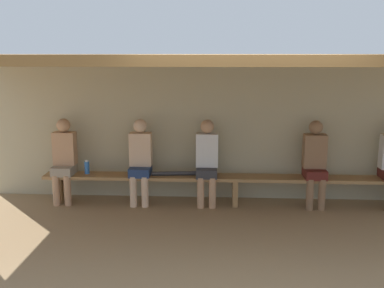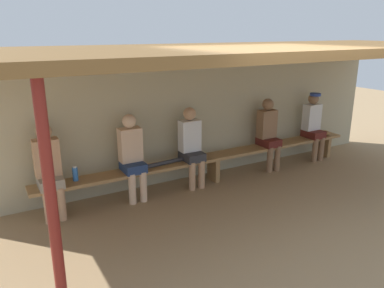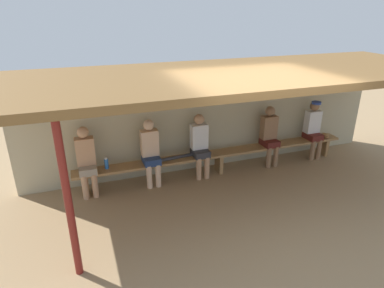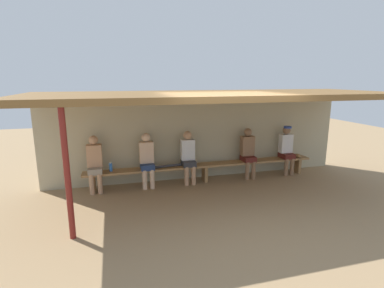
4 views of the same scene
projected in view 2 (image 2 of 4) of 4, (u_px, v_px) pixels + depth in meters
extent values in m
plane|color=#9E7F59|center=(272.00, 216.00, 5.37)|extent=(24.00, 24.00, 0.00)
cube|color=#B7AD8C|center=(200.00, 114.00, 6.72)|extent=(8.00, 0.20, 2.20)
cube|color=brown|center=(249.00, 50.00, 5.30)|extent=(8.00, 2.80, 0.12)
cylinder|color=maroon|center=(52.00, 208.00, 3.18)|extent=(0.10, 0.10, 2.20)
cube|color=#9E7547|center=(214.00, 157.00, 6.53)|extent=(6.00, 0.36, 0.05)
cube|color=#9E7547|center=(48.00, 204.00, 5.29)|extent=(0.08, 0.29, 0.41)
cube|color=#9E7547|center=(213.00, 169.00, 6.60)|extent=(0.08, 0.29, 0.41)
cube|color=#9E7547|center=(324.00, 146.00, 7.91)|extent=(0.08, 0.29, 0.41)
cube|color=navy|center=(133.00, 167.00, 5.79)|extent=(0.32, 0.40, 0.14)
cylinder|color=beige|center=(132.00, 189.00, 5.69)|extent=(0.11, 0.11, 0.48)
cylinder|color=beige|center=(143.00, 187.00, 5.78)|extent=(0.11, 0.11, 0.48)
cube|color=beige|center=(130.00, 145.00, 5.76)|extent=(0.34, 0.20, 0.52)
sphere|color=beige|center=(129.00, 121.00, 5.65)|extent=(0.21, 0.21, 0.21)
cube|color=#591E19|center=(269.00, 142.00, 7.06)|extent=(0.32, 0.40, 0.14)
cylinder|color=#8C6647|center=(270.00, 160.00, 6.97)|extent=(0.11, 0.11, 0.48)
cylinder|color=#8C6647|center=(277.00, 158.00, 7.06)|extent=(0.11, 0.11, 0.48)
cube|color=#8C6647|center=(267.00, 124.00, 7.04)|extent=(0.34, 0.20, 0.52)
sphere|color=#8C6647|center=(268.00, 104.00, 6.93)|extent=(0.21, 0.21, 0.21)
cube|color=#333338|center=(192.00, 156.00, 6.28)|extent=(0.32, 0.40, 0.14)
cylinder|color=tan|center=(192.00, 176.00, 6.19)|extent=(0.11, 0.11, 0.48)
cylinder|color=tan|center=(201.00, 174.00, 6.27)|extent=(0.11, 0.11, 0.48)
cube|color=white|center=(190.00, 136.00, 6.25)|extent=(0.34, 0.20, 0.52)
sphere|color=tan|center=(190.00, 114.00, 6.14)|extent=(0.21, 0.21, 0.21)
cube|color=#591E19|center=(313.00, 134.00, 7.62)|extent=(0.32, 0.40, 0.14)
cylinder|color=#8C6647|center=(315.00, 150.00, 7.53)|extent=(0.11, 0.11, 0.48)
cylinder|color=#8C6647|center=(321.00, 149.00, 7.61)|extent=(0.11, 0.11, 0.48)
cube|color=white|center=(312.00, 117.00, 7.59)|extent=(0.34, 0.20, 0.52)
sphere|color=#8C6647|center=(313.00, 99.00, 7.48)|extent=(0.21, 0.21, 0.21)
cylinder|color=#2D47A5|center=(315.00, 95.00, 7.42)|extent=(0.21, 0.21, 0.05)
cube|color=gray|center=(50.00, 182.00, 5.21)|extent=(0.32, 0.40, 0.14)
cylinder|color=tan|center=(48.00, 207.00, 5.12)|extent=(0.11, 0.11, 0.48)
cylinder|color=tan|center=(62.00, 204.00, 5.21)|extent=(0.11, 0.11, 0.48)
cube|color=tan|center=(47.00, 157.00, 5.18)|extent=(0.34, 0.20, 0.52)
sphere|color=tan|center=(44.00, 131.00, 5.08)|extent=(0.21, 0.21, 0.21)
cylinder|color=blue|center=(75.00, 174.00, 5.41)|extent=(0.08, 0.08, 0.20)
cylinder|color=white|center=(75.00, 167.00, 5.38)|extent=(0.05, 0.05, 0.02)
ellipsoid|color=olive|center=(325.00, 133.00, 7.79)|extent=(0.24, 0.28, 0.09)
cylinder|color=#333338|center=(167.00, 162.00, 6.09)|extent=(0.83, 0.14, 0.07)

